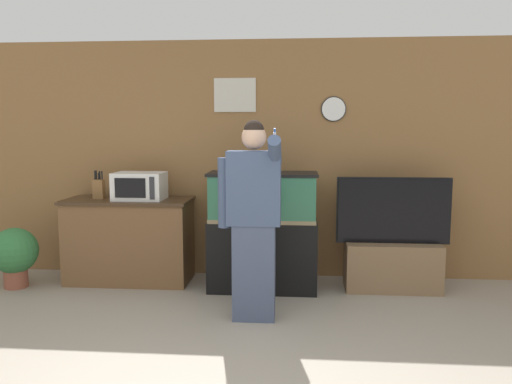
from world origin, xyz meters
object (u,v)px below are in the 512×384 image
at_px(potted_plant, 15,253).
at_px(microwave, 140,186).
at_px(counter_island, 129,240).
at_px(tv_on_stand, 392,256).
at_px(aquarium_on_stand, 263,231).
at_px(person_standing, 253,217).
at_px(knife_block, 99,188).

bearing_deg(potted_plant, microwave, 12.53).
bearing_deg(counter_island, tv_on_stand, -1.44).
bearing_deg(aquarium_on_stand, microwave, 174.63).
bearing_deg(counter_island, aquarium_on_stand, -5.93).
bearing_deg(microwave, potted_plant, -167.47).
bearing_deg(microwave, person_standing, -36.72).
xyz_separation_m(knife_block, person_standing, (1.74, -0.98, -0.12)).
height_order(counter_island, microwave, microwave).
xyz_separation_m(tv_on_stand, potted_plant, (-3.89, -0.24, 0.01)).
bearing_deg(knife_block, aquarium_on_stand, -4.74).
xyz_separation_m(microwave, aquarium_on_stand, (1.31, -0.12, -0.44)).
distance_m(knife_block, aquarium_on_stand, 1.82).
relative_size(microwave, tv_on_stand, 0.45).
height_order(aquarium_on_stand, tv_on_stand, aquarium_on_stand).
relative_size(counter_island, microwave, 2.59).
bearing_deg(aquarium_on_stand, counter_island, 174.07).
relative_size(knife_block, aquarium_on_stand, 0.25).
height_order(counter_island, tv_on_stand, tv_on_stand).
bearing_deg(potted_plant, aquarium_on_stand, 3.49).
bearing_deg(microwave, aquarium_on_stand, -5.37).
height_order(aquarium_on_stand, person_standing, person_standing).
height_order(microwave, potted_plant, microwave).
relative_size(microwave, potted_plant, 0.82).
relative_size(counter_island, potted_plant, 2.13).
height_order(tv_on_stand, potted_plant, tv_on_stand).
bearing_deg(aquarium_on_stand, person_standing, -92.07).
relative_size(counter_island, tv_on_stand, 1.15).
height_order(counter_island, knife_block, knife_block).
distance_m(counter_island, knife_block, 0.64).
bearing_deg(counter_island, person_standing, -34.70).
height_order(tv_on_stand, person_standing, person_standing).
height_order(microwave, aquarium_on_stand, aquarium_on_stand).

